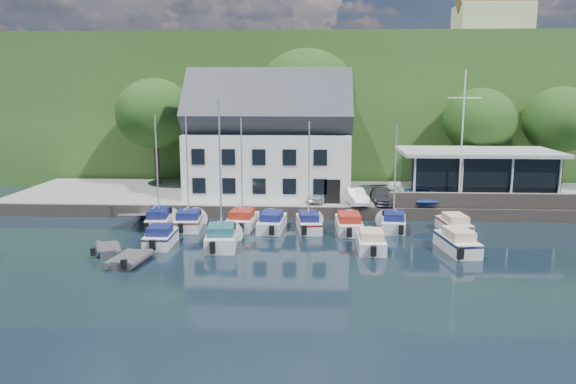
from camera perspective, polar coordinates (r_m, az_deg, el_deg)
name	(u,v)px	position (r m, az deg, el deg)	size (l,w,h in m)	color
ground	(362,262)	(34.46, 7.48, -7.05)	(180.00, 180.00, 0.00)	black
quay	(347,198)	(51.28, 6.02, -0.60)	(60.00, 13.00, 1.00)	gray
quay_face	(351,214)	(44.93, 6.44, -2.20)	(60.00, 0.30, 1.00)	#63574F
hillside	(334,102)	(94.82, 4.74, 9.08)	(160.00, 75.00, 16.00)	#27481B
field_patch	(379,55)	(103.47, 9.24, 13.61)	(50.00, 30.00, 0.30)	olive
farmhouse	(492,19)	(88.82, 20.01, 16.22)	(10.40, 7.00, 8.20)	beige
harbor_building	(269,145)	(49.69, -1.92, 4.75)	(14.40, 8.20, 8.70)	white
club_pavilion	(476,174)	(51.17, 18.57, 1.78)	(13.20, 7.20, 4.10)	black
seawall	(504,201)	(47.35, 21.09, -0.83)	(18.00, 0.50, 1.20)	#63574F
gangway	(140,223)	(45.17, -14.83, -3.08)	(1.20, 6.00, 1.40)	silver
car_silver	(317,196)	(46.67, 2.95, -0.36)	(1.29, 3.20, 1.09)	silver
car_white	(355,196)	(46.12, 6.83, -0.42)	(1.38, 3.95, 1.30)	silver
car_dgrey	(382,196)	(46.76, 9.57, -0.38)	(1.74, 4.27, 1.24)	#2F2F34
car_blue	(422,195)	(47.48, 13.44, -0.28)	(1.59, 4.02, 1.37)	#304B92
flagpole	(462,139)	(46.76, 17.26, 5.16)	(2.57, 0.20, 10.72)	white
tree_0	(156,132)	(56.54, -13.30, 5.99)	(7.54, 7.54, 10.31)	#173810
tree_1	(229,134)	(55.20, -6.06, 5.90)	(7.24, 7.24, 9.90)	#173810
tree_2	(306,117)	(54.72, 1.89, 7.59)	(9.59, 9.59, 13.10)	#173810
tree_4	(479,137)	(57.33, 18.80, 5.31)	(6.86, 6.86, 9.37)	#173810
tree_5	(559,137)	(59.57, 25.82, 5.06)	(6.95, 6.95, 9.50)	#173810
boat_r1_0	(157,168)	(42.40, -13.17, 2.37)	(1.82, 5.60, 9.08)	silver
boat_r1_1	(187,173)	(41.87, -10.18, 1.96)	(2.02, 5.07, 8.46)	silver
boat_r1_2	(242,170)	(41.49, -4.73, 2.25)	(2.04, 5.57, 8.81)	silver
boat_r1_3	(272,220)	(41.61, -1.63, -2.90)	(1.90, 5.96, 1.38)	silver
boat_r1_4	(309,175)	(40.87, 2.14, 1.77)	(1.70, 5.63, 8.27)	silver
boat_r1_5	(349,222)	(41.32, 6.21, -3.06)	(1.96, 6.05, 1.38)	silver
boat_r1_6	(395,173)	(41.53, 10.84, 1.88)	(1.89, 5.17, 8.48)	silver
boat_r1_7	(454,223)	(42.67, 16.54, -3.02)	(1.77, 5.51, 1.35)	silver
boat_r2_0	(161,235)	(38.34, -12.81, -4.32)	(1.83, 4.71, 1.40)	silver
boat_r2_1	(220,177)	(36.53, -6.90, 1.51)	(2.14, 5.68, 9.35)	silver
boat_r2_3	(371,240)	(36.80, 8.41, -4.83)	(1.89, 5.07, 1.35)	silver
boat_r2_4	(457,240)	(37.66, 16.82, -4.67)	(1.83, 6.08, 1.54)	silver
dinghy_0	(109,248)	(37.63, -17.77, -5.44)	(1.66, 2.77, 0.65)	#37363B
dinghy_1	(129,258)	(34.94, -15.85, -6.48)	(1.90, 3.16, 0.74)	#37363B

